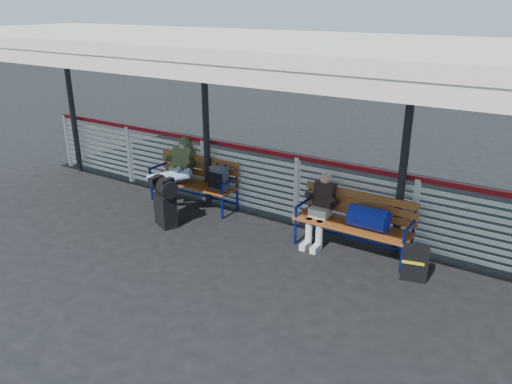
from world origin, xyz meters
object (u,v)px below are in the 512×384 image
Objects in this scene: bench_left at (201,177)px; suitcase_side at (415,263)px; traveler_man at (174,172)px; companion_person at (320,208)px; luggage_stack at (165,200)px; bench_right at (361,218)px.

bench_left reaches higher than suitcase_side.
traveler_man reaches higher than suitcase_side.
companion_person reaches higher than bench_left.
traveler_man is 4.48m from suitcase_side.
luggage_stack is 3.29m from bench_right.
companion_person is at bearing -4.41° from bench_left.
traveler_man is at bearing 141.37° from luggage_stack.
luggage_stack is 1.03m from bench_left.
companion_person reaches higher than suitcase_side.
bench_right is (3.21, -0.19, 0.01)m from bench_left.
bench_left is 3.65× the size of suitcase_side.
luggage_stack is at bearing -161.75° from companion_person.
bench_left is at bearing 115.15° from luggage_stack.
suitcase_side is (4.46, -0.13, -0.47)m from traveler_man.
traveler_man reaches higher than luggage_stack.
traveler_man is at bearing -130.86° from bench_left.
companion_person is 1.66m from suitcase_side.
bench_right is 0.67m from companion_person.
bench_left is at bearing 49.14° from traveler_man.
bench_left is (-0.03, 1.02, 0.11)m from luggage_stack.
companion_person is at bearing -179.28° from bench_right.
luggage_stack is at bearing -62.09° from traveler_man.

